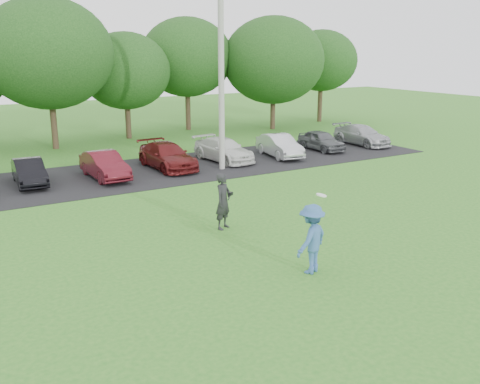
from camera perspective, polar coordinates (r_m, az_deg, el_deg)
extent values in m
plane|color=#2A7220|center=(15.05, 6.87, -7.82)|extent=(100.00, 100.00, 0.00)
cube|color=black|center=(26.06, -10.71, 2.01)|extent=(32.00, 6.50, 0.03)
cylinder|color=#9E9D99|center=(25.80, -2.02, 13.50)|extent=(0.28, 0.28, 10.16)
imported|color=#355E98|center=(14.33, 7.62, -4.98)|extent=(1.40, 1.13, 1.89)
cylinder|color=white|center=(13.84, 8.68, -0.34)|extent=(0.28, 0.27, 0.10)
imported|color=black|center=(17.61, -1.79, -0.99)|extent=(0.82, 0.73, 1.89)
cube|color=black|center=(17.47, -1.00, -0.17)|extent=(0.17, 0.16, 0.10)
imported|color=black|center=(25.02, -21.56, 1.99)|extent=(1.31, 3.41, 1.11)
imported|color=#51111A|center=(25.16, -14.24, 2.79)|extent=(1.44, 3.73, 1.21)
imported|color=#581314|center=(26.66, -7.77, 3.84)|extent=(1.90, 4.33, 1.24)
imported|color=silver|center=(28.20, -1.76, 4.53)|extent=(2.10, 4.21, 1.17)
imported|color=#B3B5BB|center=(29.34, 4.24, 4.95)|extent=(1.77, 3.80, 1.21)
imported|color=#525559|center=(31.53, 8.66, 5.47)|extent=(1.43, 3.36, 1.13)
imported|color=#A3A6AA|center=(33.77, 12.87, 5.94)|extent=(1.68, 4.05, 1.17)
cylinder|color=#38281C|center=(33.47, -19.22, 6.67)|extent=(0.36, 0.36, 2.70)
ellipsoid|color=#214C19|center=(33.16, -19.85, 13.73)|extent=(7.42, 7.42, 6.31)
cylinder|color=#38281C|center=(36.14, -11.84, 7.37)|extent=(0.36, 0.36, 2.20)
ellipsoid|color=#214C19|center=(35.85, -12.13, 12.53)|extent=(5.76, 5.76, 4.90)
cylinder|color=#38281C|center=(39.25, -5.56, 8.59)|extent=(0.36, 0.36, 2.70)
ellipsoid|color=#214C19|center=(39.00, -5.71, 14.13)|extent=(6.50, 6.50, 5.53)
cylinder|color=#38281C|center=(39.56, 3.51, 8.32)|extent=(0.36, 0.36, 2.20)
ellipsoid|color=#214C19|center=(39.28, 3.60, 13.85)|extent=(7.24, 7.24, 6.15)
cylinder|color=#38281C|center=(43.91, 8.51, 9.20)|extent=(0.36, 0.36, 2.70)
ellipsoid|color=#214C19|center=(43.69, 8.69, 13.70)|extent=(5.58, 5.58, 4.74)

